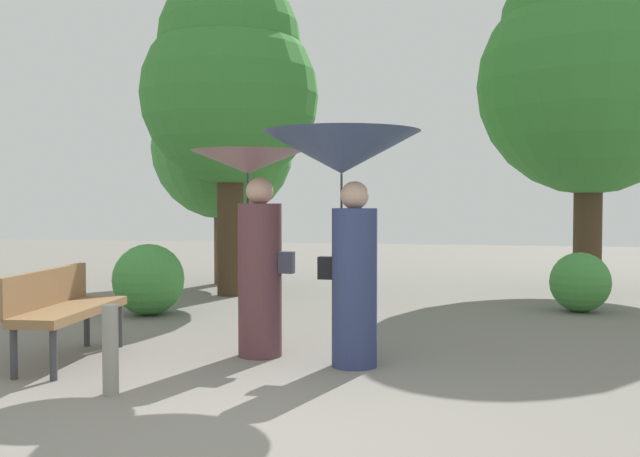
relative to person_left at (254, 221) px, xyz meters
name	(u,v)px	position (x,y,z in m)	size (l,w,h in m)	color
ground_plane	(230,433)	(0.52, -2.19, -1.26)	(40.00, 40.00, 0.00)	slate
person_left	(254,221)	(0.00, 0.00, 0.00)	(1.05, 1.05, 1.92)	#563338
person_right	(345,185)	(0.90, -0.23, 0.33)	(1.38, 1.38, 2.06)	navy
park_bench	(63,305)	(-1.62, -0.60, -0.75)	(0.63, 1.54, 0.83)	#38383D
tree_near_left	(223,137)	(-2.29, 5.47, 1.31)	(2.46, 2.46, 3.99)	brown
tree_near_right	(590,66)	(3.80, 5.72, 2.34)	(3.53, 3.53, 5.62)	#42301E
tree_mid_left	(230,79)	(-1.66, 4.05, 2.05)	(2.71, 2.71, 4.96)	#42301E
bush_path_left	(149,279)	(-2.04, 2.01, -0.81)	(0.91, 0.91, 0.91)	#428C3D
bush_path_right	(580,282)	(3.38, 3.43, -0.87)	(0.78, 0.78, 0.78)	#428C3D
path_marker_post	(110,350)	(-0.65, -1.53, -0.93)	(0.12, 0.12, 0.68)	gray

